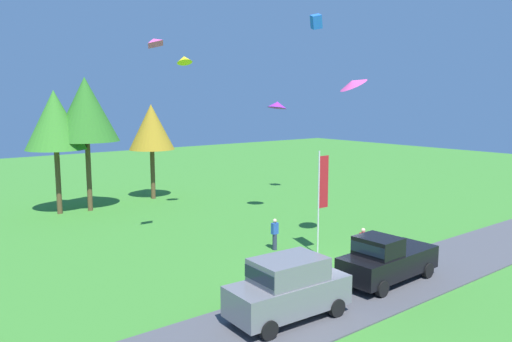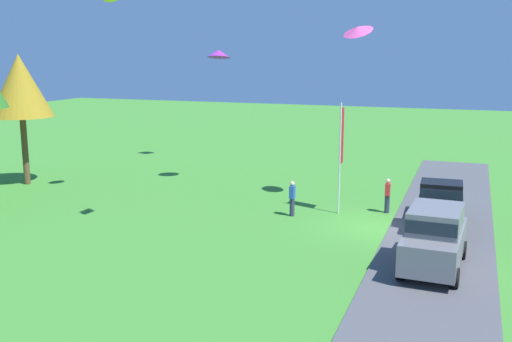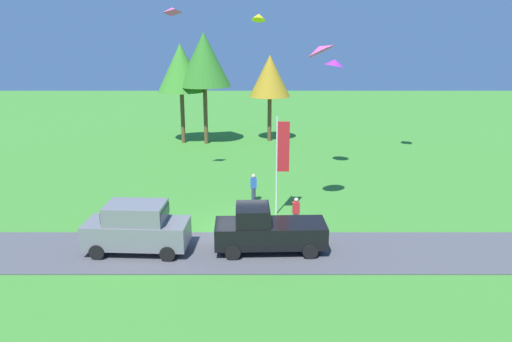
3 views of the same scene
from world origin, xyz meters
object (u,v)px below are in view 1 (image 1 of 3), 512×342
at_px(tree_left_of_center, 86,110).
at_px(kite_delta_low_drifter, 184,59).
at_px(person_beside_suv, 275,234).
at_px(flag_banner, 322,189).
at_px(kite_delta_near_flag, 277,105).
at_px(tree_far_left, 55,120).
at_px(kite_box_topmost, 316,22).
at_px(person_on_lawn, 363,244).
at_px(kite_delta_high_right, 353,83).
at_px(tree_lone_near, 151,127).
at_px(car_pickup_near_entrance, 386,259).
at_px(car_suv_far_end, 288,286).
at_px(kite_diamond_trailing_tail, 154,42).

xyz_separation_m(tree_left_of_center, kite_delta_low_drifter, (4.63, -5.99, 3.35)).
bearing_deg(person_beside_suv, tree_left_of_center, 105.27).
bearing_deg(flag_banner, kite_delta_near_flag, 64.37).
height_order(tree_far_left, kite_box_topmost, kite_box_topmost).
height_order(person_on_lawn, kite_delta_near_flag, kite_delta_near_flag).
xyz_separation_m(person_on_lawn, flag_banner, (-0.67, 2.23, 2.56)).
xyz_separation_m(kite_delta_low_drifter, kite_delta_high_right, (2.99, -12.01, -1.80)).
height_order(kite_box_topmost, kite_delta_high_right, kite_box_topmost).
bearing_deg(kite_delta_near_flag, tree_lone_near, 110.27).
bearing_deg(tree_lone_near, flag_banner, -89.64).
distance_m(car_pickup_near_entrance, kite_delta_near_flag, 15.23).
bearing_deg(person_on_lawn, tree_far_left, 112.78).
bearing_deg(person_beside_suv, tree_far_left, 111.61).
height_order(car_pickup_near_entrance, kite_delta_near_flag, kite_delta_near_flag).
height_order(car_suv_far_end, person_on_lawn, car_suv_far_end).
bearing_deg(person_beside_suv, car_suv_far_end, -127.14).
bearing_deg(kite_diamond_trailing_tail, person_on_lawn, -48.45).
height_order(kite_delta_low_drifter, kite_box_topmost, kite_box_topmost).
xyz_separation_m(car_pickup_near_entrance, kite_box_topmost, (10.31, 14.86, 12.79)).
relative_size(person_beside_suv, tree_left_of_center, 0.18).
bearing_deg(kite_delta_low_drifter, person_beside_suv, -91.95).
xyz_separation_m(person_beside_suv, kite_delta_low_drifter, (0.33, 9.74, 9.79)).
bearing_deg(car_pickup_near_entrance, person_on_lawn, 58.84).
xyz_separation_m(person_beside_suv, flag_banner, (1.48, -1.99, 2.56)).
bearing_deg(tree_far_left, flag_banner, -66.52).
xyz_separation_m(tree_lone_near, kite_delta_low_drifter, (-1.03, -7.18, 4.85)).
distance_m(car_pickup_near_entrance, flag_banner, 5.41).
bearing_deg(car_suv_far_end, kite_box_topmost, 42.85).
bearing_deg(car_pickup_near_entrance, kite_delta_high_right, 58.91).
height_order(flag_banner, kite_box_topmost, kite_box_topmost).
bearing_deg(kite_delta_near_flag, person_on_lawn, -107.28).
distance_m(tree_left_of_center, kite_delta_near_flag, 13.65).
bearing_deg(flag_banner, kite_delta_high_right, -8.54).
height_order(car_suv_far_end, tree_lone_near, tree_lone_near).
xyz_separation_m(tree_lone_near, kite_delta_near_flag, (4.00, -10.83, 1.86)).
bearing_deg(kite_delta_low_drifter, kite_diamond_trailing_tail, -131.28).
relative_size(car_pickup_near_entrance, kite_delta_high_right, 3.40).
relative_size(person_beside_suv, flag_banner, 0.31).
bearing_deg(kite_delta_high_right, kite_delta_near_flag, 76.31).
bearing_deg(kite_box_topmost, tree_far_left, 155.14).
xyz_separation_m(person_beside_suv, kite_delta_near_flag, (5.36, 6.09, 6.80)).
relative_size(flag_banner, kite_delta_near_flag, 4.09).
relative_size(car_suv_far_end, kite_delta_low_drifter, 4.55).
xyz_separation_m(person_beside_suv, kite_delta_high_right, (3.32, -2.27, 7.98)).
height_order(car_suv_far_end, person_beside_suv, car_suv_far_end).
bearing_deg(car_pickup_near_entrance, kite_delta_near_flag, 69.70).
bearing_deg(kite_diamond_trailing_tail, person_beside_suv, -37.42).
bearing_deg(kite_delta_high_right, person_beside_suv, 145.68).
height_order(car_suv_far_end, kite_delta_near_flag, kite_delta_near_flag).
bearing_deg(tree_far_left, kite_delta_near_flag, -40.37).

